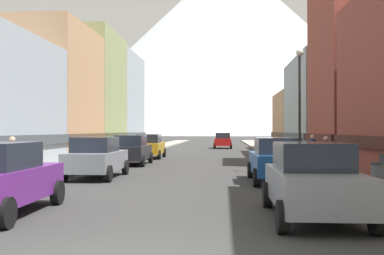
{
  "coord_description": "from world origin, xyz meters",
  "views": [
    {
      "loc": [
        1.71,
        -6.84,
        2.08
      ],
      "look_at": [
        -0.96,
        32.94,
        2.3
      ],
      "focal_mm": 44.34,
      "sensor_mm": 36.0,
      "label": 1
    }
  ],
  "objects_px": {
    "car_right_0": "(313,180)",
    "streetlamp_right": "(300,90)",
    "car_right_1": "(276,160)",
    "trash_bin_right": "(381,179)",
    "pedestrian_1": "(312,152)",
    "car_left_2": "(131,150)",
    "parking_meter_near": "(383,172)",
    "car_left_3": "(149,146)",
    "car_driving_0": "(223,140)",
    "pedestrian_2": "(326,156)",
    "pedestrian_0": "(12,161)",
    "car_left_1": "(96,157)"
  },
  "relations": [
    {
      "from": "car_left_2",
      "to": "parking_meter_near",
      "type": "bearing_deg",
      "value": -58.54
    },
    {
      "from": "car_left_2",
      "to": "trash_bin_right",
      "type": "bearing_deg",
      "value": -53.33
    },
    {
      "from": "car_left_2",
      "to": "parking_meter_near",
      "type": "height_order",
      "value": "car_left_2"
    },
    {
      "from": "car_right_1",
      "to": "trash_bin_right",
      "type": "distance_m",
      "value": 5.36
    },
    {
      "from": "car_left_3",
      "to": "trash_bin_right",
      "type": "distance_m",
      "value": 22.83
    },
    {
      "from": "car_left_1",
      "to": "car_driving_0",
      "type": "distance_m",
      "value": 34.47
    },
    {
      "from": "car_left_2",
      "to": "streetlamp_right",
      "type": "xyz_separation_m",
      "value": [
        9.15,
        -4.91,
        3.09
      ]
    },
    {
      "from": "pedestrian_2",
      "to": "pedestrian_0",
      "type": "bearing_deg",
      "value": -162.04
    },
    {
      "from": "parking_meter_near",
      "to": "pedestrian_0",
      "type": "distance_m",
      "value": 13.01
    },
    {
      "from": "car_right_0",
      "to": "trash_bin_right",
      "type": "xyz_separation_m",
      "value": [
        2.55,
        3.06,
        -0.26
      ]
    },
    {
      "from": "trash_bin_right",
      "to": "streetlamp_right",
      "type": "distance_m",
      "value": 9.4
    },
    {
      "from": "car_right_1",
      "to": "trash_bin_right",
      "type": "relative_size",
      "value": 4.51
    },
    {
      "from": "car_right_0",
      "to": "parking_meter_near",
      "type": "distance_m",
      "value": 2.23
    },
    {
      "from": "streetlamp_right",
      "to": "pedestrian_1",
      "type": "bearing_deg",
      "value": 60.44
    },
    {
      "from": "car_left_3",
      "to": "pedestrian_1",
      "type": "xyz_separation_m",
      "value": [
        10.05,
        -10.14,
        0.04
      ]
    },
    {
      "from": "car_right_0",
      "to": "trash_bin_right",
      "type": "distance_m",
      "value": 3.99
    },
    {
      "from": "pedestrian_2",
      "to": "streetlamp_right",
      "type": "height_order",
      "value": "streetlamp_right"
    },
    {
      "from": "trash_bin_right",
      "to": "pedestrian_0",
      "type": "distance_m",
      "value": 12.96
    },
    {
      "from": "car_right_0",
      "to": "car_right_1",
      "type": "height_order",
      "value": "same"
    },
    {
      "from": "car_driving_0",
      "to": "pedestrian_2",
      "type": "height_order",
      "value": "pedestrian_2"
    },
    {
      "from": "trash_bin_right",
      "to": "car_left_3",
      "type": "bearing_deg",
      "value": 116.4
    },
    {
      "from": "car_right_0",
      "to": "streetlamp_right",
      "type": "xyz_separation_m",
      "value": [
        1.55,
        11.78,
        3.09
      ]
    },
    {
      "from": "car_left_2",
      "to": "streetlamp_right",
      "type": "bearing_deg",
      "value": -28.2
    },
    {
      "from": "car_right_0",
      "to": "pedestrian_0",
      "type": "bearing_deg",
      "value": 148.77
    },
    {
      "from": "trash_bin_right",
      "to": "pedestrian_1",
      "type": "relative_size",
      "value": 0.58
    },
    {
      "from": "car_left_2",
      "to": "car_right_0",
      "type": "relative_size",
      "value": 1.01
    },
    {
      "from": "car_left_3",
      "to": "car_right_1",
      "type": "height_order",
      "value": "same"
    },
    {
      "from": "car_left_2",
      "to": "pedestrian_0",
      "type": "distance_m",
      "value": 10.87
    },
    {
      "from": "car_right_1",
      "to": "pedestrian_2",
      "type": "distance_m",
      "value": 3.41
    },
    {
      "from": "car_left_3",
      "to": "pedestrian_0",
      "type": "distance_m",
      "value": 17.58
    },
    {
      "from": "car_right_0",
      "to": "pedestrian_2",
      "type": "height_order",
      "value": "pedestrian_2"
    },
    {
      "from": "car_driving_0",
      "to": "parking_meter_near",
      "type": "xyz_separation_m",
      "value": [
        4.15,
        -41.88,
        0.11
      ]
    },
    {
      "from": "car_right_0",
      "to": "trash_bin_right",
      "type": "relative_size",
      "value": 4.49
    },
    {
      "from": "car_left_1",
      "to": "car_right_1",
      "type": "distance_m",
      "value": 7.69
    },
    {
      "from": "trash_bin_right",
      "to": "streetlamp_right",
      "type": "height_order",
      "value": "streetlamp_right"
    },
    {
      "from": "car_left_2",
      "to": "parking_meter_near",
      "type": "relative_size",
      "value": 3.33
    },
    {
      "from": "car_driving_0",
      "to": "parking_meter_near",
      "type": "distance_m",
      "value": 42.09
    },
    {
      "from": "car_left_2",
      "to": "car_left_1",
      "type": "bearing_deg",
      "value": -90.01
    },
    {
      "from": "car_right_0",
      "to": "parking_meter_near",
      "type": "height_order",
      "value": "car_right_0"
    },
    {
      "from": "car_right_0",
      "to": "car_left_3",
      "type": "bearing_deg",
      "value": 107.92
    },
    {
      "from": "car_left_2",
      "to": "pedestrian_1",
      "type": "bearing_deg",
      "value": -18.28
    },
    {
      "from": "car_left_2",
      "to": "pedestrian_1",
      "type": "xyz_separation_m",
      "value": [
        10.05,
        -3.32,
        0.04
      ]
    },
    {
      "from": "car_left_2",
      "to": "car_left_3",
      "type": "distance_m",
      "value": 6.82
    },
    {
      "from": "pedestrian_0",
      "to": "streetlamp_right",
      "type": "relative_size",
      "value": 0.29
    },
    {
      "from": "car_driving_0",
      "to": "car_left_3",
      "type": "bearing_deg",
      "value": -105.51
    },
    {
      "from": "parking_meter_near",
      "to": "pedestrian_1",
      "type": "bearing_deg",
      "value": 87.67
    },
    {
      "from": "pedestrian_0",
      "to": "car_driving_0",
      "type": "bearing_deg",
      "value": 77.98
    },
    {
      "from": "car_left_2",
      "to": "streetlamp_right",
      "type": "distance_m",
      "value": 10.83
    },
    {
      "from": "pedestrian_0",
      "to": "streetlamp_right",
      "type": "xyz_separation_m",
      "value": [
        11.6,
        5.69,
        3.06
      ]
    },
    {
      "from": "pedestrian_2",
      "to": "car_left_2",
      "type": "bearing_deg",
      "value": 146.94
    }
  ]
}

